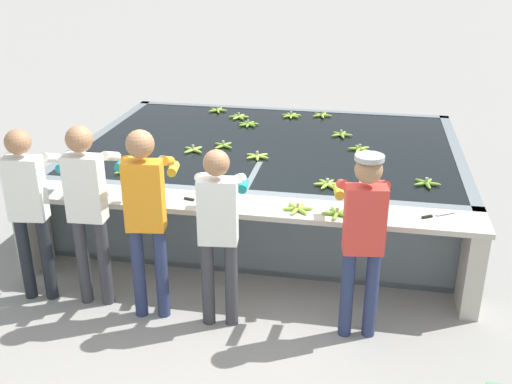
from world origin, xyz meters
name	(u,v)px	position (x,y,z in m)	size (l,w,h in m)	color
ground_plane	(234,298)	(0.00, 0.00, 0.00)	(80.00, 80.00, 0.00)	gray
wash_tank	(270,177)	(0.00, 2.05, 0.43)	(4.42, 3.22, 0.87)	slate
work_ledge	(238,228)	(0.00, 0.23, 0.62)	(4.42, 0.45, 0.87)	#B7B2A3
worker_0	(29,200)	(-1.77, -0.28, 0.98)	(0.46, 0.73, 1.63)	#1E2328
worker_1	(88,200)	(-1.22, -0.26, 1.01)	(0.43, 0.72, 1.69)	#38383D
worker_2	(146,207)	(-0.65, -0.36, 1.04)	(0.47, 0.74, 1.72)	navy
worker_3	(219,223)	(-0.03, -0.37, 0.95)	(0.46, 0.73, 1.59)	#38383D
worker_4	(363,230)	(1.14, -0.32, 0.97)	(0.47, 0.74, 1.61)	navy
banana_bunch_floating_0	(426,183)	(1.73, 1.02, 0.88)	(0.27, 0.28, 0.08)	#75A333
banana_bunch_floating_1	(341,135)	(0.81, 2.49, 0.88)	(0.27, 0.28, 0.08)	#8CB738
banana_bunch_floating_2	(360,149)	(1.05, 1.97, 0.88)	(0.27, 0.28, 0.08)	#8CB738
banana_bunch_floating_3	(322,115)	(0.50, 3.33, 0.88)	(0.27, 0.28, 0.08)	#9EC642
banana_bunch_floating_4	(327,184)	(0.77, 0.82, 0.88)	(0.28, 0.27, 0.08)	#93BC3D
banana_bunch_floating_5	(193,150)	(-0.82, 1.58, 0.88)	(0.26, 0.26, 0.08)	#9EC642
banana_bunch_floating_6	(217,110)	(-0.97, 3.32, 0.88)	(0.27, 0.28, 0.08)	#93BC3D
banana_bunch_floating_7	(223,145)	(-0.51, 1.80, 0.88)	(0.26, 0.26, 0.08)	#7FAD33
banana_bunch_floating_8	(291,116)	(0.09, 3.23, 0.88)	(0.28, 0.28, 0.08)	#8CB738
banana_bunch_floating_9	(257,156)	(-0.06, 1.51, 0.88)	(0.28, 0.28, 0.08)	#9EC642
banana_bunch_floating_10	(127,171)	(-1.30, 0.80, 0.88)	(0.28, 0.28, 0.08)	#7FAD33
banana_bunch_floating_11	(239,117)	(-0.60, 3.04, 0.88)	(0.28, 0.27, 0.08)	#9EC642
banana_bunch_floating_12	(248,124)	(-0.40, 2.72, 0.88)	(0.28, 0.28, 0.08)	#75A333
banana_bunch_ledge_0	(298,209)	(0.56, 0.18, 0.88)	(0.28, 0.28, 0.08)	#8CB738
banana_bunch_ledge_1	(88,192)	(-1.45, 0.20, 0.89)	(0.27, 0.27, 0.08)	#8CB738
banana_bunch_ledge_2	(337,213)	(0.91, 0.14, 0.88)	(0.27, 0.27, 0.08)	#75A333
knife_0	(434,216)	(1.74, 0.27, 0.87)	(0.31, 0.21, 0.02)	silver
knife_1	(196,200)	(-0.39, 0.20, 0.87)	(0.35, 0.12, 0.02)	silver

